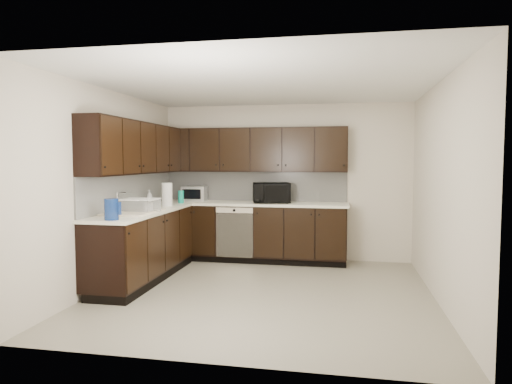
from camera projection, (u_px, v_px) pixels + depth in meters
floor at (264, 292)px, 5.54m from camera, size 4.00×4.00×0.00m
ceiling at (264, 84)px, 5.36m from camera, size 4.00×4.00×0.00m
wall_back at (285, 182)px, 7.41m from camera, size 4.00×0.02×2.50m
wall_left at (110, 188)px, 5.83m from camera, size 0.02×4.00×2.50m
wall_right at (440, 192)px, 5.08m from camera, size 0.02×4.00×2.50m
wall_front at (219, 207)px, 3.49m from camera, size 4.00×0.02×2.50m
lower_cabinets at (210, 240)px, 6.79m from camera, size 3.00×2.80×0.90m
countertop at (209, 207)px, 6.75m from camera, size 3.03×2.83×0.04m
backsplash at (200, 188)px, 6.98m from camera, size 3.00×2.80×0.48m
upper_cabinets at (205, 149)px, 6.80m from camera, size 3.00×2.80×0.70m
dishwasher at (235, 229)px, 7.01m from camera, size 0.58×0.04×0.78m
sink at (133, 217)px, 5.78m from camera, size 0.54×0.82×0.42m
microwave at (271, 193)px, 7.12m from camera, size 0.64×0.52×0.31m
soap_bottle_a at (149, 205)px, 5.86m from camera, size 0.10×0.10×0.19m
soap_bottle_b at (149, 198)px, 6.70m from camera, size 0.12×0.12×0.23m
toaster_oven at (194, 194)px, 7.47m from camera, size 0.40×0.31×0.24m
storage_bin at (140, 206)px, 5.85m from camera, size 0.46×0.37×0.17m
blue_pitcher at (111, 209)px, 5.08m from camera, size 0.21×0.21×0.24m
teal_tumbler at (181, 197)px, 7.08m from camera, size 0.11×0.11×0.19m
paper_towel_roll at (167, 194)px, 6.63m from camera, size 0.19×0.19×0.34m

